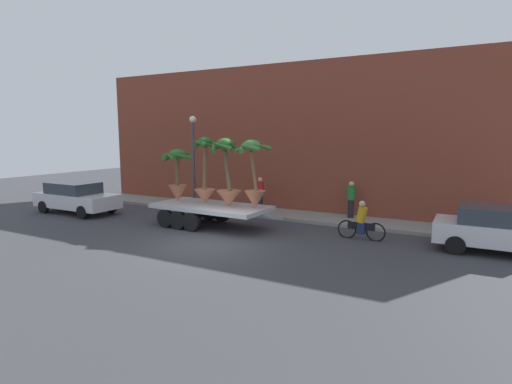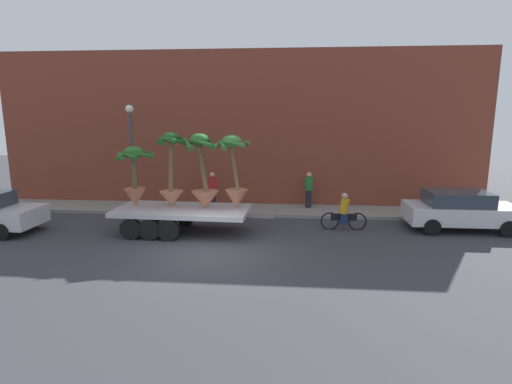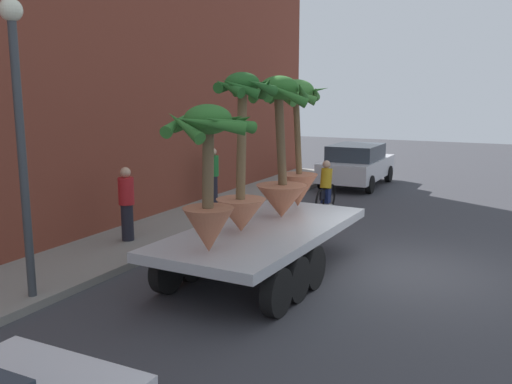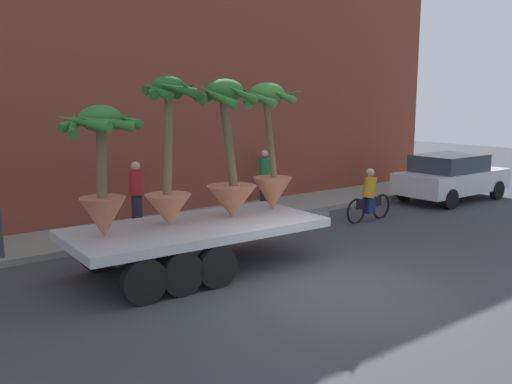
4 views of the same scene
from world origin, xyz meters
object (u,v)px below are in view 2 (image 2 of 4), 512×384
at_px(potted_palm_middle, 235,174).
at_px(potted_palm_extra, 203,178).
at_px(parked_car, 460,210).
at_px(cyclist, 344,213).
at_px(pedestrian_far_left, 213,189).
at_px(potted_palm_rear, 134,175).
at_px(flatbed_trailer, 176,214).
at_px(pedestrian_near_gate, 309,189).
at_px(potted_palm_front, 171,174).
at_px(street_lamp, 131,144).

distance_m(potted_palm_middle, potted_palm_extra, 1.22).
relative_size(potted_palm_middle, parked_car, 0.66).
distance_m(cyclist, pedestrian_far_left, 6.49).
distance_m(potted_palm_rear, pedestrian_far_left, 4.50).
distance_m(potted_palm_extra, pedestrian_far_left, 3.88).
xyz_separation_m(parked_car, pedestrian_far_left, (-10.47, 2.38, 0.22)).
distance_m(flatbed_trailer, potted_palm_extra, 1.79).
xyz_separation_m(potted_palm_extra, pedestrian_near_gate, (4.21, 4.11, -1.14)).
distance_m(potted_palm_rear, parked_car, 12.97).
relative_size(cyclist, pedestrian_near_gate, 1.08).
distance_m(potted_palm_middle, pedestrian_far_left, 4.10).
bearing_deg(potted_palm_extra, cyclist, 9.49).
bearing_deg(flatbed_trailer, potted_palm_front, 132.91).
bearing_deg(potted_palm_extra, potted_palm_front, 171.19).
relative_size(pedestrian_near_gate, pedestrian_far_left, 1.00).
relative_size(potted_palm_front, street_lamp, 0.60).
bearing_deg(pedestrian_near_gate, potted_palm_rear, -149.65).
height_order(potted_palm_middle, potted_palm_extra, potted_palm_extra).
height_order(cyclist, pedestrian_far_left, pedestrian_far_left).
relative_size(potted_palm_rear, pedestrian_far_left, 1.40).
height_order(flatbed_trailer, potted_palm_front, potted_palm_front).
bearing_deg(potted_palm_middle, parked_car, 7.57).
bearing_deg(cyclist, pedestrian_far_left, 154.61).
bearing_deg(potted_palm_middle, flatbed_trailer, -176.14).
xyz_separation_m(potted_palm_middle, parked_car, (8.90, 1.18, -1.51)).
bearing_deg(potted_palm_extra, pedestrian_near_gate, 44.35).
xyz_separation_m(potted_palm_front, parked_car, (11.40, 1.11, -1.45)).
bearing_deg(pedestrian_far_left, street_lamp, -166.64).
distance_m(potted_palm_middle, street_lamp, 5.85).
relative_size(flatbed_trailer, potted_palm_front, 2.12).
relative_size(potted_palm_rear, cyclist, 1.30).
bearing_deg(pedestrian_near_gate, flatbed_trailer, -141.99).
relative_size(potted_palm_extra, pedestrian_far_left, 1.69).
bearing_deg(flatbed_trailer, potted_palm_rear, 177.16).
bearing_deg(potted_palm_front, parked_car, 5.57).
height_order(potted_palm_middle, cyclist, potted_palm_middle).
bearing_deg(potted_palm_middle, potted_palm_extra, -173.85).
bearing_deg(potted_palm_middle, potted_palm_rear, -178.93).
height_order(potted_palm_middle, parked_car, potted_palm_middle).
bearing_deg(street_lamp, cyclist, -11.66).
xyz_separation_m(cyclist, pedestrian_near_gate, (-1.28, 3.19, 0.37)).
bearing_deg(cyclist, potted_palm_front, -173.97).
height_order(potted_palm_front, pedestrian_far_left, potted_palm_front).
xyz_separation_m(flatbed_trailer, potted_palm_extra, (1.09, 0.02, 1.43)).
distance_m(potted_palm_middle, potted_palm_front, 2.50).
xyz_separation_m(potted_palm_rear, pedestrian_far_left, (2.36, 3.64, -1.22)).
height_order(flatbed_trailer, potted_palm_rear, potted_palm_rear).
relative_size(potted_palm_rear, potted_palm_middle, 0.84).
height_order(parked_car, pedestrian_far_left, pedestrian_far_left).
height_order(potted_palm_rear, potted_palm_front, potted_palm_front).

